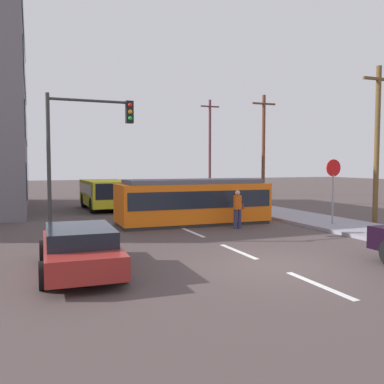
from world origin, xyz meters
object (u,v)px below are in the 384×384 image
city_bus (106,193)px  utility_pole_near (377,142)px  parked_sedan_near (80,248)px  stop_sign (333,178)px  streetcar_tram (193,201)px  utility_pole_mid (263,147)px  utility_pole_far (210,146)px  traffic_light_mast (83,138)px  pedestrian_crossing (238,207)px

city_bus → utility_pole_near: (10.78, -10.92, 2.81)m
parked_sedan_near → stop_sign: (11.43, 4.03, 1.57)m
stop_sign → streetcar_tram: bearing=150.6°
streetcar_tram → utility_pole_near: size_ratio=0.96×
parked_sedan_near → utility_pole_mid: utility_pole_mid is taller
parked_sedan_near → utility_pole_far: (14.24, 24.14, 3.91)m
parked_sedan_near → utility_pole_near: size_ratio=0.62×
city_bus → traffic_light_mast: traffic_light_mast is taller
streetcar_tram → traffic_light_mast: size_ratio=1.32×
stop_sign → utility_pole_far: (2.81, 20.11, 2.34)m
streetcar_tram → traffic_light_mast: 6.30m
stop_sign → traffic_light_mast: traffic_light_mast is taller
parked_sedan_near → traffic_light_mast: 5.79m
streetcar_tram → city_bus: bearing=108.8°
utility_pole_far → city_bus: bearing=-140.5°
streetcar_tram → pedestrian_crossing: (1.29, -2.04, -0.14)m
pedestrian_crossing → parked_sedan_near: size_ratio=0.37×
streetcar_tram → city_bus: (-2.70, 7.92, -0.05)m
streetcar_tram → parked_sedan_near: (-5.92, -7.13, -0.46)m
traffic_light_mast → city_bus: bearing=76.1°
parked_sedan_near → traffic_light_mast: bearing=81.8°
pedestrian_crossing → parked_sedan_near: (-7.22, -5.09, -0.32)m
traffic_light_mast → utility_pole_mid: (13.55, 9.87, 0.27)m
streetcar_tram → utility_pole_far: size_ratio=0.81×
city_bus → streetcar_tram: bearing=-71.2°
city_bus → utility_pole_mid: size_ratio=0.73×
pedestrian_crossing → utility_pole_mid: size_ratio=0.22×
city_bus → utility_pole_near: utility_pole_near is taller
utility_pole_near → utility_pole_mid: bearing=88.7°
pedestrian_crossing → traffic_light_mast: traffic_light_mast is taller
stop_sign → utility_pole_near: (2.57, 0.10, 1.66)m
utility_pole_near → utility_pole_far: (0.24, 20.01, 0.69)m
stop_sign → utility_pole_far: 20.44m
utility_pole_mid → city_bus: bearing=178.2°
pedestrian_crossing → utility_pole_mid: utility_pole_mid is taller
streetcar_tram → utility_pole_mid: size_ratio=0.92×
city_bus → utility_pole_mid: bearing=-1.8°
streetcar_tram → traffic_light_mast: traffic_light_mast is taller
city_bus → parked_sedan_near: bearing=-102.1°
streetcar_tram → parked_sedan_near: streetcar_tram is taller
traffic_light_mast → pedestrian_crossing: bearing=2.3°
traffic_light_mast → utility_pole_mid: size_ratio=0.70×
pedestrian_crossing → traffic_light_mast: size_ratio=0.31×
streetcar_tram → utility_pole_far: utility_pole_far is taller
parked_sedan_near → stop_sign: bearing=19.4°
streetcar_tram → city_bus: 8.37m
streetcar_tram → traffic_light_mast: (-5.23, -2.30, 2.65)m
pedestrian_crossing → utility_pole_near: bearing=-8.1°
utility_pole_far → pedestrian_crossing: bearing=-110.2°
city_bus → parked_sedan_near: size_ratio=1.23×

